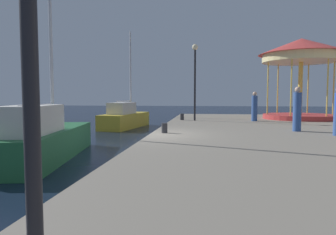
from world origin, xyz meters
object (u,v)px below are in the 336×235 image
(sailboat_yellow, at_px, (125,118))
(person_by_the_water, at_px, (254,107))
(motorboat_navy, at_px, (16,127))
(sailboat_green, at_px, (43,139))
(carousel, at_px, (301,59))
(bollard_north, at_px, (164,128))
(bollard_south, at_px, (182,117))
(lamp_post_mid_promenade, at_px, (195,69))
(person_near_carousel, at_px, (297,110))

(sailboat_yellow, xyz_separation_m, person_by_the_water, (8.70, -2.74, 0.90))
(motorboat_navy, distance_m, sailboat_green, 7.22)
(person_by_the_water, bearing_deg, carousel, 34.70)
(bollard_north, distance_m, bollard_south, 6.86)
(sailboat_yellow, xyz_separation_m, bollard_south, (4.35, -2.36, 0.28))
(sailboat_yellow, height_order, lamp_post_mid_promenade, sailboat_yellow)
(motorboat_navy, bearing_deg, person_by_the_water, 12.88)
(carousel, xyz_separation_m, person_by_the_water, (-3.20, -2.22, -3.06))
(person_near_carousel, bearing_deg, bollard_south, 133.86)
(carousel, relative_size, person_by_the_water, 3.08)
(motorboat_navy, height_order, person_near_carousel, person_near_carousel)
(bollard_south, distance_m, person_by_the_water, 4.41)
(person_near_carousel, bearing_deg, bollard_north, -166.63)
(person_near_carousel, bearing_deg, sailboat_yellow, 140.78)
(motorboat_navy, xyz_separation_m, person_by_the_water, (13.27, 3.03, 1.04))
(sailboat_yellow, distance_m, bollard_south, 4.96)
(motorboat_navy, bearing_deg, lamp_post_mid_promenade, 17.74)
(sailboat_green, bearing_deg, sailboat_yellow, 90.64)
(carousel, xyz_separation_m, lamp_post_mid_promenade, (-6.75, -2.14, -0.75))
(lamp_post_mid_promenade, xyz_separation_m, person_by_the_water, (3.55, -0.08, -2.31))
(motorboat_navy, relative_size, bollard_north, 15.21)
(lamp_post_mid_promenade, relative_size, person_near_carousel, 2.45)
(sailboat_green, height_order, bollard_south, sailboat_green)
(lamp_post_mid_promenade, bearing_deg, person_by_the_water, -1.22)
(sailboat_green, bearing_deg, person_near_carousel, 19.30)
(person_by_the_water, bearing_deg, sailboat_green, -135.19)
(motorboat_navy, relative_size, person_near_carousel, 3.23)
(bollard_north, bearing_deg, bollard_south, 88.78)
(bollard_north, relative_size, bollard_south, 1.00)
(sailboat_green, height_order, person_by_the_water, sailboat_green)
(motorboat_navy, xyz_separation_m, person_near_carousel, (14.26, -2.13, 1.11))
(lamp_post_mid_promenade, relative_size, bollard_south, 11.55)
(lamp_post_mid_promenade, height_order, bollard_north, lamp_post_mid_promenade)
(sailboat_green, bearing_deg, bollard_south, 64.60)
(bollard_north, bearing_deg, motorboat_navy, 158.61)
(carousel, relative_size, bollard_north, 13.48)
(sailboat_yellow, bearing_deg, bollard_north, -65.46)
(bollard_north, height_order, person_near_carousel, person_near_carousel)
(person_by_the_water, bearing_deg, sailboat_yellow, 162.51)
(bollard_north, bearing_deg, carousel, 48.47)
(carousel, distance_m, person_by_the_water, 4.95)
(sailboat_green, relative_size, bollard_north, 20.14)
(motorboat_navy, height_order, bollard_south, motorboat_navy)
(bollard_north, bearing_deg, person_by_the_water, 55.22)
(motorboat_navy, height_order, bollard_north, motorboat_navy)
(sailboat_yellow, xyz_separation_m, bollard_north, (4.21, -9.21, 0.28))
(motorboat_navy, height_order, carousel, carousel)
(carousel, height_order, bollard_north, carousel)
(bollard_north, relative_size, person_near_carousel, 0.21)
(motorboat_navy, distance_m, person_near_carousel, 14.46)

